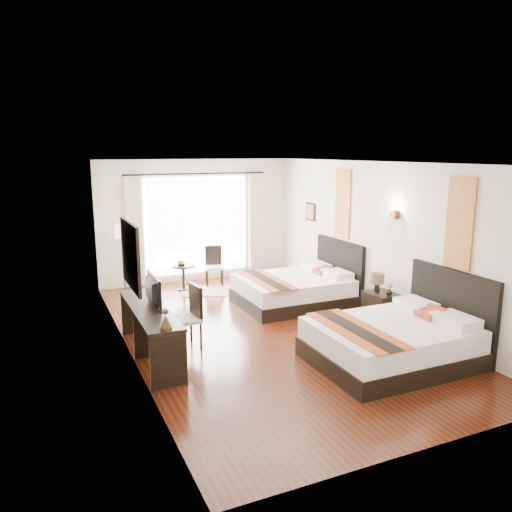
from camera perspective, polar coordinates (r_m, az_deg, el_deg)
name	(u,v)px	position (r m, az deg, el deg)	size (l,w,h in m)	color
floor	(265,331)	(8.51, 1.06, -8.60)	(4.50, 7.50, 0.01)	#361109
ceiling	(266,163)	(7.98, 1.14, 10.56)	(4.50, 7.50, 0.02)	white
wall_headboard	(378,240)	(9.29, 13.74, 1.79)	(0.01, 7.50, 2.80)	silver
wall_desk	(126,262)	(7.48, -14.67, -0.67)	(0.01, 7.50, 2.80)	silver
wall_window	(197,221)	(11.58, -6.81, 4.00)	(4.50, 0.01, 2.80)	silver
wall_entry	(431,319)	(5.11, 19.39, -6.80)	(4.50, 0.01, 2.80)	silver
window_glass	(197,225)	(11.58, -6.78, 3.50)	(2.40, 0.02, 2.20)	white
sheer_curtain	(198,226)	(11.53, -6.69, 3.46)	(2.30, 0.02, 2.10)	white
drape_left	(134,231)	(11.15, -13.76, 2.81)	(0.35, 0.14, 2.35)	#B9AF90
drape_right	(256,223)	(12.00, 0.00, 3.78)	(0.35, 0.14, 2.35)	#B9AF90
art_panel_near	(460,223)	(7.82, 22.26, 3.47)	(0.03, 0.50, 1.35)	maroon
art_panel_far	(343,204)	(10.12, 9.89, 5.91)	(0.03, 0.50, 1.35)	maroon
wall_sconce	(394,215)	(8.82, 15.52, 4.59)	(0.10, 0.14, 0.14)	#462E19
mirror_frame	(130,255)	(7.19, -14.19, 0.10)	(0.04, 1.25, 0.95)	black
mirror_glass	(132,255)	(7.20, -13.99, 0.11)	(0.01, 1.12, 0.82)	white
bed_near	(396,340)	(7.52, 15.70, -9.20)	(2.23, 1.74, 1.26)	black
bed_far	(297,288)	(9.91, 4.73, -3.72)	(2.16, 1.68, 1.21)	black
nightstand	(381,308)	(9.06, 14.14, -5.80)	(0.47, 0.58, 0.56)	black
table_lamp	(377,280)	(9.01, 13.71, -2.70)	(0.24, 0.24, 0.38)	black
vase	(389,295)	(8.89, 14.94, -4.29)	(0.11, 0.11, 0.12)	black
console_desk	(150,332)	(7.55, -12.00, -8.49)	(0.50, 2.20, 0.76)	black
television	(149,291)	(7.45, -12.18, -3.90)	(0.79, 0.10, 0.45)	black
bronze_figurine	(166,320)	(6.47, -10.28, -7.25)	(0.16, 0.16, 0.24)	#462E19
desk_chair	(186,329)	(7.82, -8.04, -8.26)	(0.50, 0.50, 0.98)	beige
floor_lamp	(122,236)	(10.67, -15.06, 2.24)	(0.30, 0.30, 1.50)	black
side_table	(183,277)	(10.99, -8.29, -2.44)	(0.48, 0.48, 0.55)	black
fruit_bowl	(181,264)	(10.92, -8.54, -0.91)	(0.20, 0.20, 0.05)	#4D2E1B
window_chair	(214,273)	(11.34, -4.79, -1.97)	(0.49, 0.49, 0.87)	beige
jute_rug	(210,291)	(10.87, -5.23, -4.00)	(1.24, 0.84, 0.01)	tan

